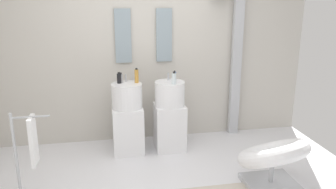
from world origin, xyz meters
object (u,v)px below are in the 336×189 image
at_px(pedestal_sink_left, 128,118).
at_px(shower_column, 235,64).
at_px(pedestal_sink_right, 170,116).
at_px(soap_bottle_blue, 175,76).
at_px(soap_bottle_clear, 174,78).
at_px(lounge_chair, 273,157).
at_px(towel_rack, 30,143).
at_px(soap_bottle_grey, 121,78).
at_px(soap_bottle_black, 119,78).
at_px(soap_bottle_amber, 137,76).

height_order(pedestal_sink_left, shower_column, shower_column).
bearing_deg(pedestal_sink_left, pedestal_sink_right, 0.00).
height_order(soap_bottle_blue, soap_bottle_clear, soap_bottle_clear).
bearing_deg(lounge_chair, soap_bottle_blue, 122.89).
bearing_deg(towel_rack, soap_bottle_grey, 47.28).
bearing_deg(soap_bottle_black, lounge_chair, -38.28).
height_order(shower_column, soap_bottle_black, shower_column).
height_order(pedestal_sink_left, lounge_chair, pedestal_sink_left).
height_order(towel_rack, soap_bottle_clear, soap_bottle_clear).
xyz_separation_m(pedestal_sink_left, soap_bottle_amber, (0.14, 0.03, 0.56)).
xyz_separation_m(shower_column, soap_bottle_black, (-1.71, -0.33, -0.06)).
bearing_deg(soap_bottle_amber, soap_bottle_black, 176.09).
xyz_separation_m(shower_column, soap_bottle_blue, (-0.97, -0.29, -0.07)).
relative_size(pedestal_sink_left, soap_bottle_clear, 6.45).
bearing_deg(soap_bottle_amber, soap_bottle_blue, 6.25).
height_order(pedestal_sink_right, lounge_chair, pedestal_sink_right).
bearing_deg(soap_bottle_grey, soap_bottle_clear, -16.05).
height_order(pedestal_sink_right, shower_column, shower_column).
bearing_deg(towel_rack, soap_bottle_amber, 40.82).
relative_size(pedestal_sink_right, soap_bottle_grey, 7.79).
xyz_separation_m(pedestal_sink_right, towel_rack, (-1.60, -0.97, 0.15)).
xyz_separation_m(pedestal_sink_left, pedestal_sink_right, (0.57, 0.00, 0.00)).
height_order(pedestal_sink_left, soap_bottle_grey, soap_bottle_grey).
bearing_deg(pedestal_sink_left, soap_bottle_amber, 14.16).
bearing_deg(lounge_chair, soap_bottle_amber, 137.71).
relative_size(lounge_chair, soap_bottle_clear, 6.33).
relative_size(towel_rack, soap_bottle_blue, 7.40).
xyz_separation_m(shower_column, soap_bottle_amber, (-1.49, -0.34, -0.04)).
bearing_deg(pedestal_sink_right, towel_rack, -148.73).
distance_m(towel_rack, soap_bottle_grey, 1.46).
distance_m(lounge_chair, soap_bottle_amber, 1.95).
bearing_deg(soap_bottle_grey, soap_bottle_amber, -8.62).
bearing_deg(towel_rack, pedestal_sink_left, 43.38).
xyz_separation_m(lounge_chair, towel_rack, (-2.51, 0.22, 0.28)).
relative_size(towel_rack, soap_bottle_black, 6.51).
height_order(shower_column, soap_bottle_clear, shower_column).
relative_size(lounge_chair, soap_bottle_amber, 5.31).
relative_size(shower_column, soap_bottle_grey, 15.23).
relative_size(pedestal_sink_right, soap_bottle_amber, 5.41).
bearing_deg(soap_bottle_clear, soap_bottle_grey, 163.95).
bearing_deg(pedestal_sink_left, lounge_chair, -38.75).
bearing_deg(towel_rack, shower_column, 26.94).
bearing_deg(shower_column, soap_bottle_blue, -163.57).
distance_m(soap_bottle_black, soap_bottle_amber, 0.23).
bearing_deg(soap_bottle_clear, soap_bottle_blue, 76.14).
relative_size(shower_column, lounge_chair, 1.99).
relative_size(soap_bottle_blue, soap_bottle_clear, 0.79).
distance_m(pedestal_sink_left, soap_bottle_grey, 0.54).
relative_size(pedestal_sink_right, towel_rack, 1.10).
xyz_separation_m(towel_rack, soap_bottle_grey, (0.96, 1.03, 0.38)).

